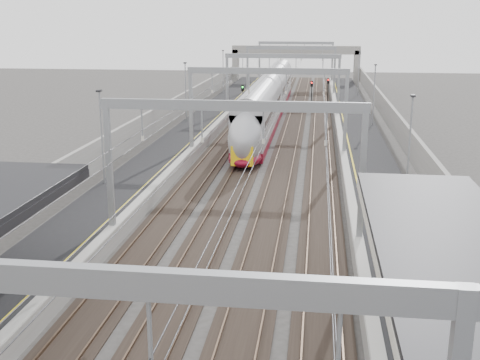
# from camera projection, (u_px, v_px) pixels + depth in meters

# --- Properties ---
(platform_left) EXTENTS (4.00, 120.00, 1.00)m
(platform_left) POSITION_uv_depth(u_px,v_px,m) (180.00, 145.00, 53.56)
(platform_left) COLOR black
(platform_left) RESTS_ON ground
(platform_right) EXTENTS (4.00, 120.00, 1.00)m
(platform_right) POSITION_uv_depth(u_px,v_px,m) (362.00, 150.00, 51.57)
(platform_right) COLOR black
(platform_right) RESTS_ON ground
(tracks) EXTENTS (11.40, 140.00, 0.20)m
(tracks) POSITION_uv_depth(u_px,v_px,m) (269.00, 152.00, 52.68)
(tracks) COLOR black
(tracks) RESTS_ON ground
(overhead_line) EXTENTS (13.00, 140.00, 6.60)m
(overhead_line) POSITION_uv_depth(u_px,v_px,m) (276.00, 75.00, 57.44)
(overhead_line) COLOR gray
(overhead_line) RESTS_ON platform_left
(overbridge) EXTENTS (22.00, 2.20, 6.90)m
(overbridge) POSITION_uv_depth(u_px,v_px,m) (296.00, 55.00, 103.99)
(overbridge) COLOR gray
(overbridge) RESTS_ON ground
(wall_left) EXTENTS (0.30, 120.00, 3.20)m
(wall_left) POSITION_uv_depth(u_px,v_px,m) (145.00, 132.00, 53.67)
(wall_left) COLOR gray
(wall_left) RESTS_ON ground
(wall_right) EXTENTS (0.30, 120.00, 3.20)m
(wall_right) POSITION_uv_depth(u_px,v_px,m) (401.00, 138.00, 50.89)
(wall_right) COLOR gray
(wall_right) RESTS_ON ground
(train) EXTENTS (2.73, 49.67, 4.31)m
(train) POSITION_uv_depth(u_px,v_px,m) (268.00, 104.00, 67.36)
(train) COLOR maroon
(train) RESTS_ON ground
(signal_green) EXTENTS (0.32, 0.32, 3.48)m
(signal_green) POSITION_uv_depth(u_px,v_px,m) (243.00, 94.00, 74.33)
(signal_green) COLOR black
(signal_green) RESTS_ON ground
(signal_red_near) EXTENTS (0.32, 0.32, 3.48)m
(signal_red_near) POSITION_uv_depth(u_px,v_px,m) (312.00, 89.00, 79.24)
(signal_red_near) COLOR black
(signal_red_near) RESTS_ON ground
(signal_red_far) EXTENTS (0.32, 0.32, 3.48)m
(signal_red_far) POSITION_uv_depth(u_px,v_px,m) (328.00, 86.00, 82.90)
(signal_red_far) COLOR black
(signal_red_far) RESTS_ON ground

